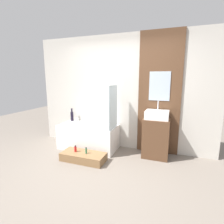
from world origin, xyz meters
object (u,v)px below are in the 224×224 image
at_px(sink, 157,115).
at_px(vase_tall_dark, 72,116).
at_px(vase_round_light, 77,120).
at_px(bottle_soap_primary, 75,149).
at_px(bottle_soap_secondary, 86,151).
at_px(wooden_step_bench, 83,157).
at_px(bathtub, 88,137).

relative_size(sink, vase_tall_dark, 1.44).
distance_m(sink, vase_round_light, 2.00).
relative_size(bottle_soap_primary, bottle_soap_secondary, 1.00).
xyz_separation_m(wooden_step_bench, vase_tall_dark, (-0.79, 0.86, 0.61)).
bearing_deg(sink, bottle_soap_secondary, -150.97).
xyz_separation_m(vase_tall_dark, bottle_soap_primary, (0.61, -0.86, -0.47)).
bearing_deg(sink, vase_round_light, 175.83).
bearing_deg(vase_round_light, bottle_soap_primary, -61.42).
distance_m(sink, bottle_soap_primary, 1.80).
bearing_deg(bathtub, bottle_soap_secondary, -66.13).
bearing_deg(bottle_soap_secondary, sink, 29.03).
bearing_deg(wooden_step_bench, bottle_soap_secondary, 0.00).
distance_m(wooden_step_bench, bottle_soap_primary, 0.23).
bearing_deg(bottle_soap_secondary, bottle_soap_primary, 180.00).
relative_size(wooden_step_bench, vase_round_light, 9.84).
xyz_separation_m(wooden_step_bench, bottle_soap_primary, (-0.18, 0.00, 0.14)).
bearing_deg(bottle_soap_primary, bottle_soap_secondary, 0.00).
relative_size(wooden_step_bench, sink, 1.94).
bearing_deg(bottle_soap_primary, wooden_step_bench, 0.00).
bearing_deg(vase_tall_dark, wooden_step_bench, -47.26).
relative_size(bathtub, vase_tall_dark, 4.18).
bearing_deg(vase_round_light, sink, -4.17).
height_order(bathtub, bottle_soap_secondary, bathtub).
bearing_deg(wooden_step_bench, bathtub, 108.45).
xyz_separation_m(bathtub, vase_tall_dark, (-0.59, 0.24, 0.41)).
xyz_separation_m(sink, vase_tall_dark, (-2.13, 0.15, -0.21)).
height_order(sink, vase_tall_dark, sink).
relative_size(sink, vase_round_light, 5.08).
bearing_deg(vase_tall_dark, bottle_soap_secondary, -44.93).
relative_size(sink, bottle_soap_primary, 3.57).
xyz_separation_m(bathtub, wooden_step_bench, (0.21, -0.62, -0.20)).
bearing_deg(sink, bathtub, -176.78).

